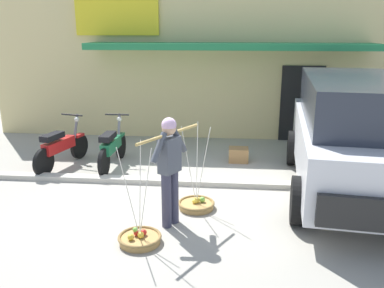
# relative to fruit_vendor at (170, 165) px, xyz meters

# --- Properties ---
(ground_plane) EXTENTS (90.00, 90.00, 0.00)m
(ground_plane) POSITION_rel_fruit_vendor_xyz_m (-0.43, 0.98, -0.98)
(ground_plane) COLOR #9E998C
(sidewalk_curb) EXTENTS (20.00, 0.24, 0.10)m
(sidewalk_curb) POSITION_rel_fruit_vendor_xyz_m (-0.43, 1.68, -0.93)
(sidewalk_curb) COLOR #BAB4A5
(sidewalk_curb) RESTS_ON ground
(fruit_vendor) EXTENTS (0.74, 1.24, 1.70)m
(fruit_vendor) POSITION_rel_fruit_vendor_xyz_m (0.00, 0.00, 0.00)
(fruit_vendor) COLOR #38384C
(fruit_vendor) RESTS_ON ground
(fruit_basket_left_side) EXTENTS (0.62, 0.62, 1.45)m
(fruit_basket_left_side) POSITION_rel_fruit_vendor_xyz_m (0.35, 0.61, -0.90)
(fruit_basket_left_side) COLOR #B2894C
(fruit_basket_left_side) RESTS_ON ground
(fruit_basket_right_side) EXTENTS (0.62, 0.62, 1.45)m
(fruit_basket_right_side) POSITION_rel_fruit_vendor_xyz_m (-0.35, -0.61, -0.90)
(fruit_basket_right_side) COLOR #B2894C
(fruit_basket_right_side) RESTS_ON ground
(motorcycle_nearest_shop) EXTENTS (0.64, 1.78, 1.09)m
(motorcycle_nearest_shop) POSITION_rel_fruit_vendor_xyz_m (-2.75, 2.44, -0.52)
(motorcycle_nearest_shop) COLOR black
(motorcycle_nearest_shop) RESTS_ON ground
(motorcycle_second_in_row) EXTENTS (0.54, 1.82, 1.09)m
(motorcycle_second_in_row) POSITION_rel_fruit_vendor_xyz_m (-1.65, 2.55, -0.52)
(motorcycle_second_in_row) COLOR black
(motorcycle_second_in_row) RESTS_ON ground
(parked_truck) EXTENTS (2.56, 4.98, 2.10)m
(parked_truck) POSITION_rel_fruit_vendor_xyz_m (3.09, 1.61, 0.16)
(parked_truck) COLOR silver
(parked_truck) RESTS_ON ground
(storefront_building) EXTENTS (13.00, 6.00, 4.20)m
(storefront_building) POSITION_rel_fruit_vendor_xyz_m (0.81, 7.66, 1.13)
(storefront_building) COLOR #DBC684
(storefront_building) RESTS_ON ground
(wooden_crate) EXTENTS (0.44, 0.36, 0.32)m
(wooden_crate) POSITION_rel_fruit_vendor_xyz_m (1.10, 3.18, -0.82)
(wooden_crate) COLOR olive
(wooden_crate) RESTS_ON ground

